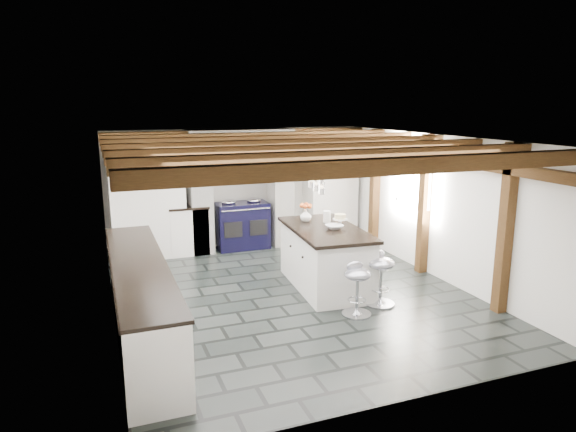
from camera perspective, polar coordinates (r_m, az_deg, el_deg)
name	(u,v)px	position (r m, az deg, el deg)	size (l,w,h in m)	color
ground	(291,294)	(7.73, 0.36, -8.65)	(6.00, 6.00, 0.00)	black
room_shell	(226,209)	(8.56, -6.87, 0.79)	(6.00, 6.03, 6.00)	white
range_cooker	(242,224)	(10.03, -5.15, -0.94)	(1.00, 0.63, 0.99)	black
kitchen_island	(325,257)	(7.90, 4.15, -4.54)	(1.13, 1.96, 1.25)	white
bar_stool_near	(380,272)	(7.30, 10.22, -6.14)	(0.49, 0.49, 0.78)	silver
bar_stool_far	(357,283)	(6.92, 7.68, -7.35)	(0.39, 0.39, 0.73)	silver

